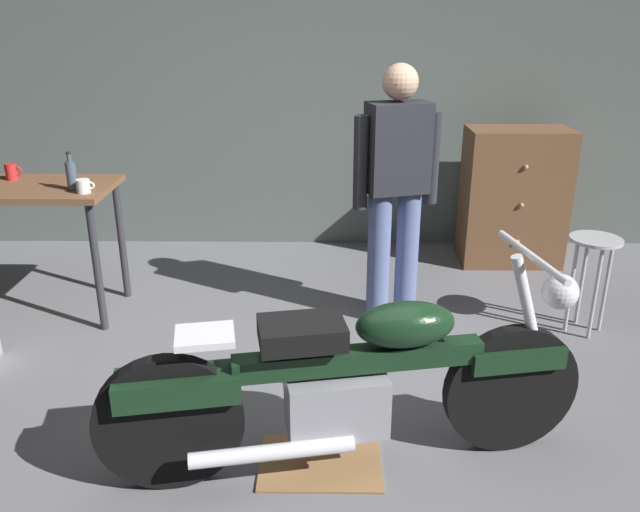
% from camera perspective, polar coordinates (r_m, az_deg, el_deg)
% --- Properties ---
extents(ground_plane, '(12.00, 12.00, 0.00)m').
position_cam_1_polar(ground_plane, '(3.36, -1.15, -14.81)').
color(ground_plane, slate).
extents(back_wall, '(8.00, 0.12, 3.10)m').
position_cam_1_polar(back_wall, '(5.54, -0.35, 16.74)').
color(back_wall, '#56605B').
rests_on(back_wall, ground_plane).
extents(workbench, '(1.30, 0.64, 0.90)m').
position_cam_1_polar(workbench, '(4.66, -25.52, 4.34)').
color(workbench, brown).
rests_on(workbench, ground_plane).
extents(motorcycle, '(2.17, 0.74, 1.00)m').
position_cam_1_polar(motorcycle, '(2.87, 2.81, -10.93)').
color(motorcycle, black).
rests_on(motorcycle, ground_plane).
extents(person_standing, '(0.55, 0.32, 1.67)m').
position_cam_1_polar(person_standing, '(4.12, 6.75, 6.29)').
color(person_standing, slate).
rests_on(person_standing, ground_plane).
extents(shop_stool, '(0.32, 0.32, 0.64)m').
position_cam_1_polar(shop_stool, '(4.38, 23.05, -0.27)').
color(shop_stool, '#B2B2B7').
rests_on(shop_stool, ground_plane).
extents(wooden_dresser, '(0.80, 0.47, 1.10)m').
position_cam_1_polar(wooden_dresser, '(5.43, 16.78, 5.02)').
color(wooden_dresser, brown).
rests_on(wooden_dresser, ground_plane).
extents(drip_tray, '(0.56, 0.40, 0.01)m').
position_cam_1_polar(drip_tray, '(3.12, 0.03, -17.85)').
color(drip_tray, olive).
rests_on(drip_tray, ground_plane).
extents(mug_white_ceramic, '(0.12, 0.08, 0.09)m').
position_cam_1_polar(mug_white_ceramic, '(4.26, -20.24, 5.83)').
color(mug_white_ceramic, white).
rests_on(mug_white_ceramic, workbench).
extents(mug_red_diner, '(0.11, 0.08, 0.11)m').
position_cam_1_polar(mug_red_diner, '(4.78, -25.67, 6.76)').
color(mug_red_diner, red).
rests_on(mug_red_diner, workbench).
extents(bottle, '(0.06, 0.06, 0.24)m').
position_cam_1_polar(bottle, '(4.34, -21.18, 6.74)').
color(bottle, '#3F4C59').
rests_on(bottle, workbench).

